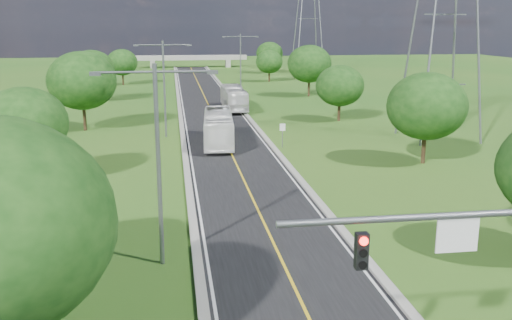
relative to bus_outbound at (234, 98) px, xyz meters
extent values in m
plane|color=#235818|center=(-3.20, -2.81, -1.67)|extent=(260.00, 260.00, 0.00)
cube|color=black|center=(-3.20, 3.19, -1.64)|extent=(8.00, 150.00, 0.06)
cube|color=gray|center=(-7.45, 3.19, -1.56)|extent=(0.50, 150.00, 0.22)
cube|color=gray|center=(1.05, 3.19, -1.56)|extent=(0.50, 150.00, 0.22)
cylinder|color=slate|center=(-1.60, -63.81, 4.93)|extent=(8.40, 0.20, 0.20)
cube|color=black|center=(-3.40, -63.81, 4.03)|extent=(0.35, 0.28, 1.05)
cylinder|color=#FF140C|center=(-3.40, -63.97, 4.38)|extent=(0.24, 0.06, 0.24)
cube|color=white|center=(-0.60, -63.81, 4.33)|extent=(1.25, 0.06, 1.00)
cylinder|color=slate|center=(2.00, -24.81, -0.47)|extent=(0.08, 0.08, 2.40)
cube|color=white|center=(2.00, -24.84, 0.33)|extent=(0.55, 0.04, 0.70)
cube|color=gray|center=(-13.20, 77.19, -0.67)|extent=(1.20, 3.00, 2.00)
cube|color=gray|center=(6.80, 77.19, -0.67)|extent=(1.20, 3.00, 2.00)
cube|color=gray|center=(-3.20, 77.19, 0.93)|extent=(30.00, 3.00, 1.20)
cylinder|color=slate|center=(-9.20, -50.81, 3.33)|extent=(0.22, 0.22, 10.00)
cylinder|color=slate|center=(-10.60, -50.81, 7.93)|extent=(2.80, 0.12, 0.12)
cylinder|color=slate|center=(-7.80, -50.81, 7.93)|extent=(2.80, 0.12, 0.12)
cube|color=slate|center=(-11.90, -50.81, 7.88)|extent=(0.50, 0.25, 0.18)
cube|color=slate|center=(-6.50, -50.81, 7.88)|extent=(0.50, 0.25, 0.18)
cylinder|color=slate|center=(-9.20, -17.81, 3.33)|extent=(0.22, 0.22, 10.00)
cylinder|color=slate|center=(-10.60, -17.81, 7.93)|extent=(2.80, 0.12, 0.12)
cylinder|color=slate|center=(-7.80, -17.81, 7.93)|extent=(2.80, 0.12, 0.12)
cube|color=slate|center=(-11.90, -17.81, 7.88)|extent=(0.50, 0.25, 0.18)
cube|color=slate|center=(-6.50, -17.81, 7.88)|extent=(0.50, 0.25, 0.18)
cylinder|color=slate|center=(2.80, 15.19, 3.33)|extent=(0.22, 0.22, 10.00)
cylinder|color=slate|center=(1.40, 15.19, 7.93)|extent=(2.80, 0.12, 0.12)
cylinder|color=slate|center=(4.20, 15.19, 7.93)|extent=(2.80, 0.12, 0.12)
cube|color=slate|center=(0.10, 15.19, 7.88)|extent=(0.50, 0.25, 0.18)
cube|color=slate|center=(5.50, 15.19, 7.88)|extent=(0.50, 0.25, 0.18)
cylinder|color=black|center=(-19.20, -34.81, -0.32)|extent=(0.36, 0.36, 2.70)
ellipsoid|color=#12380F|center=(-19.20, -34.81, 2.98)|extent=(6.30, 6.30, 5.36)
cylinder|color=black|center=(-18.20, -12.81, -0.05)|extent=(0.36, 0.36, 3.24)
ellipsoid|color=#12380F|center=(-18.20, -12.81, 3.91)|extent=(7.56, 7.56, 6.43)
cylinder|color=black|center=(-20.20, 11.19, -0.23)|extent=(0.36, 0.36, 2.88)
ellipsoid|color=#12380F|center=(-20.20, 11.19, 3.29)|extent=(6.72, 6.72, 5.71)
cylinder|color=black|center=(-17.70, 35.19, -0.41)|extent=(0.36, 0.36, 2.52)
ellipsoid|color=#12380F|center=(-17.70, 35.19, 2.67)|extent=(5.88, 5.88, 5.00)
cylinder|color=black|center=(12.80, -32.81, -0.23)|extent=(0.36, 0.36, 2.88)
ellipsoid|color=#12380F|center=(12.80, -32.81, 3.29)|extent=(6.72, 6.72, 5.71)
cylinder|color=black|center=(11.80, -10.81, -0.41)|extent=(0.36, 0.36, 2.52)
ellipsoid|color=#12380F|center=(11.80, -10.81, 2.67)|extent=(5.88, 5.88, 5.00)
cylinder|color=black|center=(13.80, 13.19, -0.14)|extent=(0.36, 0.36, 3.06)
ellipsoid|color=#12380F|center=(13.80, 13.19, 3.60)|extent=(7.14, 7.14, 6.07)
cylinder|color=black|center=(11.30, 37.19, -0.50)|extent=(0.36, 0.36, 2.34)
ellipsoid|color=#12380F|center=(11.30, 37.19, 2.36)|extent=(5.46, 5.46, 4.64)
cylinder|color=black|center=(14.80, 57.19, -0.32)|extent=(0.36, 0.36, 2.70)
ellipsoid|color=#12380F|center=(14.80, 57.19, 2.98)|extent=(6.30, 6.30, 5.36)
imported|color=silver|center=(0.00, 0.00, 0.00)|extent=(2.71, 11.54, 3.21)
imported|color=white|center=(-4.00, -22.40, 0.03)|extent=(3.57, 11.89, 3.26)
camera|label=1|loc=(-8.44, -77.94, 10.19)|focal=40.00mm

